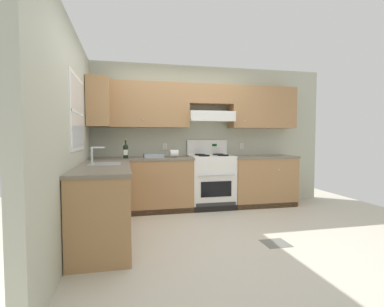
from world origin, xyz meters
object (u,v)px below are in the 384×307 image
Objects in this scene: wine_bottle at (126,151)px; bowl at (154,156)px; stove at (211,181)px; paper_towel_roll at (174,153)px.

wine_bottle is 0.48m from bowl.
stove is 0.83m from paper_towel_roll.
paper_towel_roll is (0.35, 0.01, 0.04)m from bowl.
wine_bottle is at bearing -172.94° from paper_towel_roll.
wine_bottle is at bearing -169.37° from bowl.
wine_bottle is 0.99× the size of bowl.
wine_bottle reaches higher than bowl.
wine_bottle is (-1.48, -0.10, 0.56)m from stove.
wine_bottle is 0.82m from paper_towel_roll.
bowl is 2.31× the size of paper_towel_roll.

